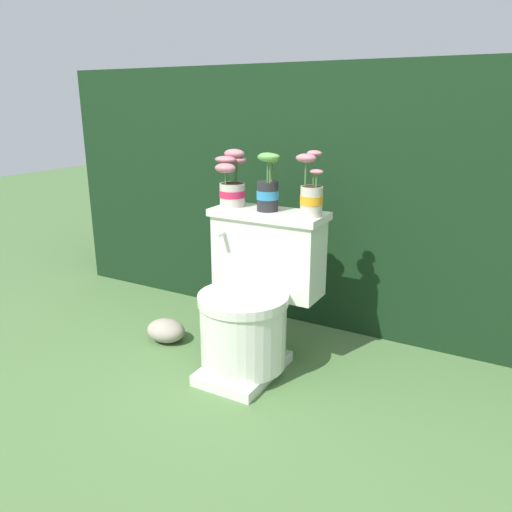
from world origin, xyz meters
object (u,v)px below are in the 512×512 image
object	(u,v)px
potted_plant_middle	(311,193)
garden_stone	(166,330)
potted_plant_midleft	(268,187)
potted_plant_left	(232,182)
toilet	(254,299)

from	to	relation	value
potted_plant_middle	garden_stone	xyz separation A→B (m)	(-0.64, -0.12, -0.67)
garden_stone	potted_plant_midleft	bearing A→B (deg)	15.32
potted_plant_left	potted_plant_middle	xyz separation A→B (m)	(0.37, -0.02, -0.01)
garden_stone	potted_plant_middle	bearing A→B (deg)	10.86
potted_plant_left	potted_plant_midleft	xyz separation A→B (m)	(0.18, -0.02, -0.00)
potted_plant_left	garden_stone	bearing A→B (deg)	-152.55
potted_plant_left	garden_stone	size ratio (longest dim) A/B	1.27
toilet	potted_plant_left	world-z (taller)	potted_plant_left
potted_plant_middle	garden_stone	distance (m)	0.94
toilet	potted_plant_midleft	bearing A→B (deg)	89.11
toilet	potted_plant_midleft	world-z (taller)	potted_plant_midleft
potted_plant_left	potted_plant_midleft	distance (m)	0.18
potted_plant_midleft	garden_stone	size ratio (longest dim) A/B	1.27
potted_plant_midleft	potted_plant_middle	xyz separation A→B (m)	(0.19, -0.00, -0.01)
potted_plant_middle	garden_stone	size ratio (longest dim) A/B	1.34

